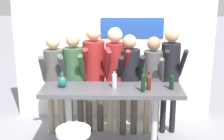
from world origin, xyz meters
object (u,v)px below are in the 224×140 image
object	(u,v)px
wine_bottle_0	(143,82)
wine_bottle_3	(149,82)
person_center	(115,68)
wine_bottle_1	(114,80)
person_left	(74,72)
person_center_left	(94,67)
person_far_right	(170,68)
decorative_vase	(62,81)
wine_bottle_2	(172,81)
person_far_left	(54,74)
person_right	(153,75)
tasting_table	(112,99)
person_center_right	(129,74)

from	to	relation	value
wine_bottle_0	wine_bottle_3	world-z (taller)	wine_bottle_0
person_center	wine_bottle_1	distance (m)	0.54
person_left	person_center_left	size ratio (longest dim) A/B	0.94
person_left	person_far_right	size ratio (longest dim) A/B	0.95
wine_bottle_1	decorative_vase	distance (m)	0.77
person_far_right	wine_bottle_2	bearing A→B (deg)	-102.59
person_far_left	wine_bottle_2	size ratio (longest dim) A/B	6.38
person_left	wine_bottle_1	bearing A→B (deg)	-38.36
person_right	person_far_right	world-z (taller)	person_far_right
person_center_left	wine_bottle_3	world-z (taller)	person_center_left
person_center	wine_bottle_3	size ratio (longest dim) A/B	6.83
person_left	wine_bottle_3	distance (m)	1.34
tasting_table	person_right	size ratio (longest dim) A/B	1.23
person_right	person_far_left	bearing A→B (deg)	-169.70
person_center	decorative_vase	bearing A→B (deg)	-155.79
person_left	person_center_right	world-z (taller)	person_left
person_left	wine_bottle_1	distance (m)	0.88
person_far_right	person_center_left	bearing A→B (deg)	173.77
tasting_table	wine_bottle_2	size ratio (longest dim) A/B	7.74
wine_bottle_0	wine_bottle_2	world-z (taller)	wine_bottle_0
person_left	person_far_right	bearing A→B (deg)	2.67
person_far_left	person_center_right	size ratio (longest dim) A/B	0.99
person_left	wine_bottle_0	xyz separation A→B (m)	(1.08, -0.73, 0.08)
tasting_table	person_center_right	world-z (taller)	person_center_right
person_left	person_far_left	bearing A→B (deg)	-174.19
person_right	person_far_right	xyz separation A→B (m)	(0.29, 0.05, 0.10)
person_left	person_right	bearing A→B (deg)	1.03
tasting_table	person_far_left	size ratio (longest dim) A/B	1.21
person_center_left	wine_bottle_0	distance (m)	1.09
tasting_table	person_right	bearing A→B (deg)	41.68
person_far_right	wine_bottle_3	world-z (taller)	person_far_right
person_far_left	person_right	size ratio (longest dim) A/B	1.02
person_far_left	person_right	bearing A→B (deg)	-2.44
person_far_left	decorative_vase	distance (m)	0.57
person_far_right	wine_bottle_0	bearing A→B (deg)	-128.38
tasting_table	wine_bottle_1	size ratio (longest dim) A/B	7.68
wine_bottle_2	decorative_vase	world-z (taller)	wine_bottle_2
person_center_right	wine_bottle_3	world-z (taller)	person_center_right
person_center_left	tasting_table	bearing A→B (deg)	-75.82
wine_bottle_1	person_far_left	bearing A→B (deg)	151.88
tasting_table	person_center_left	world-z (taller)	person_center_left
person_far_right	person_right	bearing A→B (deg)	-176.51
tasting_table	person_center_right	distance (m)	0.65
person_center_right	wine_bottle_3	xyz separation A→B (m)	(0.26, -0.61, 0.07)
tasting_table	decorative_vase	xyz separation A→B (m)	(-0.73, 0.03, 0.25)
person_far_right	wine_bottle_1	size ratio (longest dim) A/B	6.76
tasting_table	person_center	world-z (taller)	person_center
person_far_left	person_left	size ratio (longest dim) A/B	0.98
tasting_table	wine_bottle_0	size ratio (longest dim) A/B	6.28
person_right	wine_bottle_3	bearing A→B (deg)	-91.41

